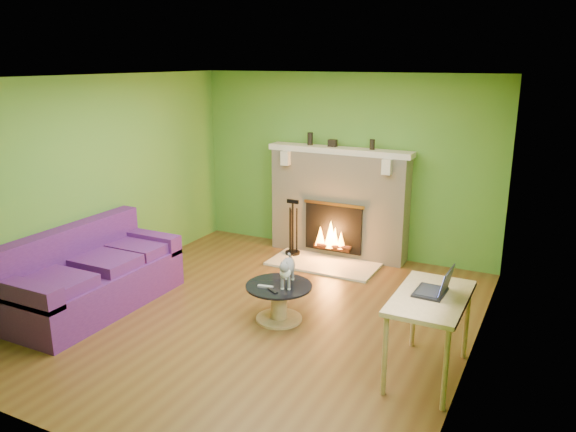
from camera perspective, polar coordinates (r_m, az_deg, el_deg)
name	(u,v)px	position (r m, az deg, el deg)	size (l,w,h in m)	color
floor	(260,316)	(6.39, -2.89, -10.07)	(5.00, 5.00, 0.00)	brown
ceiling	(256,77)	(5.76, -3.25, 13.92)	(5.00, 5.00, 0.00)	white
wall_back	(344,165)	(8.16, 5.73, 5.19)	(5.00, 5.00, 0.00)	#589330
wall_front	(74,285)	(4.08, -20.89, -6.60)	(5.00, 5.00, 0.00)	#589330
wall_left	(100,183)	(7.30, -18.59, 3.21)	(5.00, 5.00, 0.00)	#589330
wall_right	(479,232)	(5.24, 18.84, -1.54)	(5.00, 5.00, 0.00)	#589330
window_frame	(461,232)	(4.31, 17.21, -1.54)	(1.20, 1.20, 0.00)	silver
window_pane	(460,232)	(4.32, 17.10, -1.52)	(1.06, 1.06, 0.00)	white
fireplace	(339,203)	(8.10, 5.16, 1.30)	(2.10, 0.46, 1.58)	#BCB49C
hearth	(323,264)	(7.87, 3.62, -4.87)	(1.50, 0.75, 0.03)	beige
mantel	(339,150)	(7.93, 5.24, 6.66)	(2.10, 0.28, 0.08)	beige
sofa	(91,277)	(6.87, -19.34, -5.86)	(0.93, 2.06, 0.92)	#491A64
coffee_table	(279,300)	(6.19, -0.93, -8.51)	(0.73, 0.73, 0.41)	tan
desk	(430,306)	(5.15, 14.27, -8.81)	(0.61, 1.05, 0.78)	tan
cat	(288,270)	(6.07, -0.05, -5.48)	(0.20, 0.56, 0.35)	slate
remote_silver	(265,286)	(6.07, -2.31, -7.17)	(0.17, 0.04, 0.02)	gray
remote_black	(273,291)	(5.97, -1.57, -7.58)	(0.16, 0.04, 0.02)	black
laptop	(431,280)	(5.11, 14.34, -6.29)	(0.30, 0.34, 0.25)	black
fire_tools	(293,227)	(8.08, 0.48, -1.11)	(0.22, 0.22, 0.82)	black
mantel_vase_left	(310,139)	(8.12, 2.27, 7.85)	(0.08, 0.08, 0.18)	black
mantel_vase_right	(372,144)	(7.78, 8.55, 7.20)	(0.07, 0.07, 0.14)	black
mantel_box	(333,143)	(7.98, 4.55, 7.39)	(0.12, 0.08, 0.10)	black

